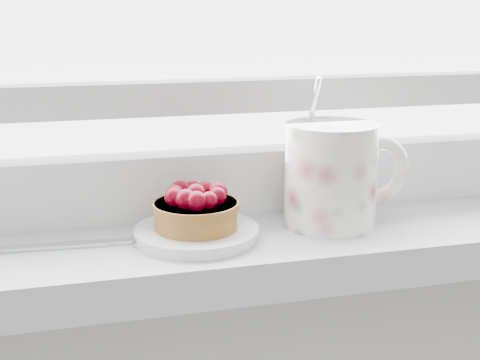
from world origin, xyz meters
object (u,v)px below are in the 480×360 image
object	(u,v)px
raspberry_tart	(196,209)
fork	(89,244)
floral_mug	(334,173)
saucer	(196,234)

from	to	relation	value
raspberry_tart	fork	distance (m)	0.11
raspberry_tart	fork	bearing A→B (deg)	174.82
raspberry_tart	floral_mug	distance (m)	0.15
saucer	floral_mug	xyz separation A→B (m)	(0.15, 0.01, 0.05)
raspberry_tart	floral_mug	world-z (taller)	floral_mug
raspberry_tart	floral_mug	xyz separation A→B (m)	(0.15, 0.01, 0.02)
saucer	raspberry_tart	size ratio (longest dim) A/B	1.45
saucer	raspberry_tart	bearing A→B (deg)	-157.61
saucer	floral_mug	world-z (taller)	floral_mug
saucer	fork	size ratio (longest dim) A/B	0.56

